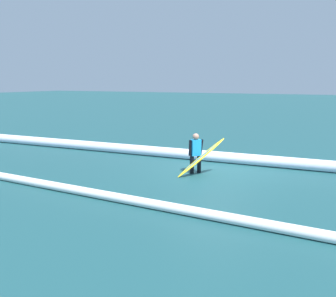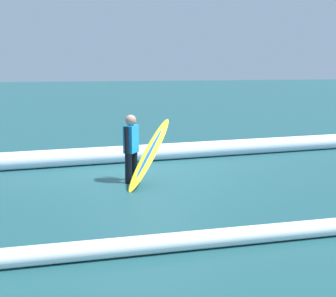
{
  "view_description": "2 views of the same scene",
  "coord_description": "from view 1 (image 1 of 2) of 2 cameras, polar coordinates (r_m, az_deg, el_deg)",
  "views": [
    {
      "loc": [
        -4.79,
        12.97,
        3.19
      ],
      "look_at": [
        0.6,
        2.46,
        1.16
      ],
      "focal_mm": 42.52,
      "sensor_mm": 36.0,
      "label": 1
    },
    {
      "loc": [
        3.05,
        10.33,
        2.32
      ],
      "look_at": [
        0.02,
        1.4,
        0.8
      ],
      "focal_mm": 53.45,
      "sensor_mm": 36.0,
      "label": 2
    }
  ],
  "objects": [
    {
      "name": "ground_plane",
      "position": [
        14.19,
        6.74,
        -3.28
      ],
      "size": [
        162.32,
        162.32,
        0.0
      ],
      "primitive_type": "plane",
      "color": "#1C4C51"
    },
    {
      "name": "surfer",
      "position": [
        13.75,
        3.98,
        -0.38
      ],
      "size": [
        0.37,
        0.51,
        1.39
      ],
      "rotation": [
        0.0,
        0.0,
        0.88
      ],
      "color": "black",
      "rests_on": "ground_plane"
    },
    {
      "name": "surfboard",
      "position": [
        13.42,
        4.78,
        -1.3
      ],
      "size": [
        1.4,
        1.44,
        1.28
      ],
      "color": "yellow",
      "rests_on": "ground_plane"
    },
    {
      "name": "wave_crest_foreground",
      "position": [
        16.65,
        -0.38,
        -0.54
      ],
      "size": [
        22.56,
        1.07,
        0.42
      ],
      "primitive_type": "cylinder",
      "rotation": [
        0.0,
        1.57,
        0.03
      ],
      "color": "white",
      "rests_on": "ground_plane"
    },
    {
      "name": "wave_crest_midground",
      "position": [
        11.46,
        -12.22,
        -5.99
      ],
      "size": [
        20.38,
        1.37,
        0.24
      ],
      "primitive_type": "cylinder",
      "rotation": [
        0.0,
        1.57,
        -0.06
      ],
      "color": "white",
      "rests_on": "ground_plane"
    }
  ]
}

